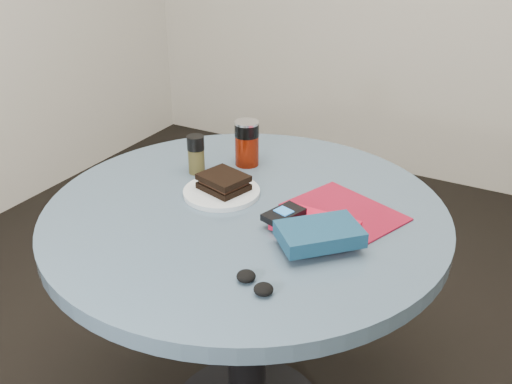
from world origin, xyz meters
The scene contains 10 objects.
table centered at (0.00, 0.00, 0.59)m, with size 1.00×1.00×0.75m.
plate centered at (-0.09, 0.03, 0.76)m, with size 0.20×0.20×0.01m, color white.
sandwich centered at (-0.09, 0.04, 0.78)m, with size 0.14×0.12×0.04m.
soda_can centered at (-0.12, 0.23, 0.82)m, with size 0.08×0.08×0.13m.
pepper_grinder centered at (-0.22, 0.11, 0.81)m, with size 0.06×0.06×0.11m.
magazine centered at (0.23, 0.09, 0.75)m, with size 0.26×0.20×0.00m, color maroon.
red_book centered at (0.20, -0.02, 0.76)m, with size 0.18×0.12×0.02m, color red.
novel centered at (0.23, -0.08, 0.79)m, with size 0.18×0.11×0.03m, color navy.
mp3_player centered at (0.12, -0.03, 0.78)m, with size 0.08×0.11×0.02m.
headphones centered at (0.18, -0.28, 0.76)m, with size 0.10×0.07×0.02m.
Camera 1 is at (0.62, -1.07, 1.43)m, focal length 40.00 mm.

